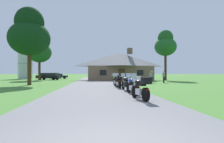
% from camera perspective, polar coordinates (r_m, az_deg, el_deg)
% --- Properties ---
extents(ground_plane, '(500.00, 500.00, 0.00)m').
position_cam_1_polar(ground_plane, '(23.23, -4.62, -3.84)').
color(ground_plane, '#42752D').
extents(asphalt_driveway, '(6.40, 80.00, 0.06)m').
position_cam_1_polar(asphalt_driveway, '(21.24, -4.55, -4.08)').
color(asphalt_driveway, slate).
rests_on(asphalt_driveway, ground).
extents(motorcycle_black_nearest_to_camera, '(0.78, 2.08, 1.30)m').
position_cam_1_polar(motorcycle_black_nearest_to_camera, '(9.48, 8.63, -5.01)').
color(motorcycle_black_nearest_to_camera, black).
rests_on(motorcycle_black_nearest_to_camera, asphalt_driveway).
extents(motorcycle_blue_second_in_row, '(0.77, 2.08, 1.30)m').
position_cam_1_polar(motorcycle_blue_second_in_row, '(11.91, 6.39, -4.08)').
color(motorcycle_blue_second_in_row, black).
rests_on(motorcycle_blue_second_in_row, asphalt_driveway).
extents(motorcycle_black_third_in_row, '(0.89, 2.08, 1.30)m').
position_cam_1_polar(motorcycle_black_third_in_row, '(14.42, 4.47, -3.49)').
color(motorcycle_black_third_in_row, black).
rests_on(motorcycle_black_third_in_row, asphalt_driveway).
extents(motorcycle_black_fourth_in_row, '(0.66, 2.08, 1.30)m').
position_cam_1_polar(motorcycle_black_fourth_in_row, '(16.86, 2.00, -3.02)').
color(motorcycle_black_fourth_in_row, black).
rests_on(motorcycle_black_fourth_in_row, asphalt_driveway).
extents(motorcycle_green_fifth_in_row, '(0.66, 2.08, 1.30)m').
position_cam_1_polar(motorcycle_green_fifth_in_row, '(18.96, 1.25, -2.74)').
color(motorcycle_green_fifth_in_row, black).
rests_on(motorcycle_green_fifth_in_row, asphalt_driveway).
extents(motorcycle_yellow_farthest_in_row, '(0.66, 2.08, 1.30)m').
position_cam_1_polar(motorcycle_yellow_farthest_in_row, '(21.62, 1.04, -2.46)').
color(motorcycle_yellow_farthest_in_row, black).
rests_on(motorcycle_yellow_farthest_in_row, asphalt_driveway).
extents(stone_lodge, '(12.06, 7.61, 6.09)m').
position_cam_1_polar(stone_lodge, '(35.82, 2.11, 1.62)').
color(stone_lodge, brown).
rests_on(stone_lodge, ground).
extents(bystander_red_shirt_near_lodge, '(0.32, 0.53, 1.67)m').
position_cam_1_polar(bystander_red_shirt_near_lodge, '(30.81, 12.11, -1.27)').
color(bystander_red_shirt_near_lodge, navy).
rests_on(bystander_red_shirt_near_lodge, ground).
extents(bystander_gray_shirt_beside_signpost, '(0.41, 0.43, 1.67)m').
position_cam_1_polar(bystander_gray_shirt_beside_signpost, '(27.33, 15.25, -1.37)').
color(bystander_gray_shirt_beside_signpost, black).
rests_on(bystander_gray_shirt_beside_signpost, ground).
extents(bystander_gray_shirt_by_tree, '(0.46, 0.39, 1.69)m').
position_cam_1_polar(bystander_gray_shirt_by_tree, '(26.07, 11.67, -1.38)').
color(bystander_gray_shirt_by_tree, black).
rests_on(bystander_gray_shirt_by_tree, ground).
extents(tree_right_of_lodge, '(4.09, 4.09, 9.53)m').
position_cam_1_polar(tree_right_of_lodge, '(37.69, 15.73, 7.85)').
color(tree_right_of_lodge, '#422D19').
rests_on(tree_right_of_lodge, ground).
extents(tree_left_far, '(4.52, 4.52, 8.83)m').
position_cam_1_polar(tree_left_far, '(39.39, -20.92, 6.10)').
color(tree_left_far, '#422D19').
rests_on(tree_left_far, ground).
extents(tree_left_near, '(4.63, 4.63, 8.93)m').
position_cam_1_polar(tree_left_near, '(24.11, -23.50, 10.34)').
color(tree_left_near, '#422D19').
rests_on(tree_left_near, ground).
extents(metal_silo_distant, '(3.29, 3.29, 7.90)m').
position_cam_1_polar(metal_silo_distant, '(49.02, -24.56, 2.60)').
color(metal_silo_distant, '#B2B7BC').
rests_on(metal_silo_distant, ground).
extents(parked_black_suv_far_left, '(4.90, 2.86, 1.40)m').
position_cam_1_polar(parked_black_suv_far_left, '(40.20, -18.38, -1.28)').
color(parked_black_suv_far_left, black).
rests_on(parked_black_suv_far_left, ground).
extents(parked_navy_sedan_far_left, '(4.43, 2.46, 1.20)m').
position_cam_1_polar(parked_navy_sedan_far_left, '(47.67, -15.66, -1.32)').
color(parked_navy_sedan_far_left, navy).
rests_on(parked_navy_sedan_far_left, ground).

